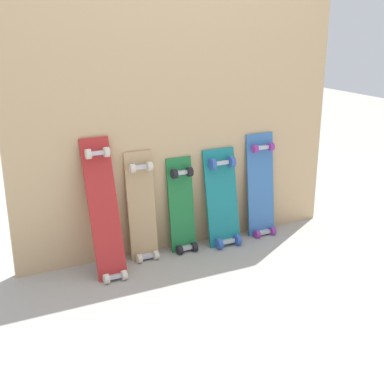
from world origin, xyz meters
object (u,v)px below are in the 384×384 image
(skateboard_green, at_px, (182,210))
(skateboard_blue, at_px, (261,190))
(skateboard_red, at_px, (105,215))
(skateboard_teal, at_px, (223,202))
(skateboard_natural, at_px, (142,212))

(skateboard_green, height_order, skateboard_blue, skateboard_blue)
(skateboard_red, xyz_separation_m, skateboard_teal, (0.80, 0.06, -0.07))
(skateboard_green, xyz_separation_m, skateboard_teal, (0.28, -0.02, 0.02))
(skateboard_red, bearing_deg, skateboard_natural, 19.10)
(skateboard_red, height_order, skateboard_teal, skateboard_red)
(skateboard_natural, height_order, skateboard_blue, skateboard_blue)
(skateboard_red, distance_m, skateboard_green, 0.54)
(skateboard_red, height_order, skateboard_green, skateboard_red)
(skateboard_green, xyz_separation_m, skateboard_blue, (0.59, 0.00, 0.05))
(skateboard_teal, distance_m, skateboard_blue, 0.31)
(skateboard_teal, bearing_deg, skateboard_blue, 5.08)
(skateboard_red, bearing_deg, skateboard_green, 9.40)
(skateboard_teal, bearing_deg, skateboard_green, 175.31)
(skateboard_blue, bearing_deg, skateboard_green, -179.53)
(skateboard_natural, bearing_deg, skateboard_green, -0.64)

